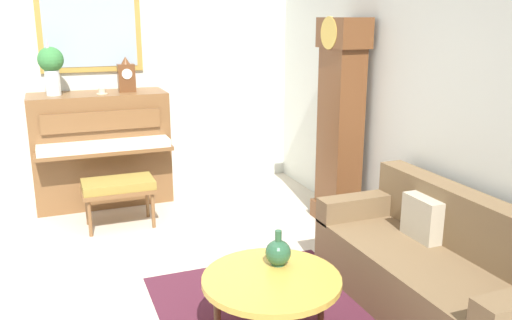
{
  "coord_description": "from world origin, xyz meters",
  "views": [
    {
      "loc": [
        3.72,
        -0.5,
        2.02
      ],
      "look_at": [
        -0.17,
        1.03,
        0.9
      ],
      "focal_mm": 37.45,
      "sensor_mm": 36.0,
      "label": 1
    }
  ],
  "objects": [
    {
      "name": "mantel_clock",
      "position": [
        -2.23,
        0.32,
        1.4
      ],
      "size": [
        0.13,
        0.18,
        0.38
      ],
      "color": "brown",
      "rests_on": "piano"
    },
    {
      "name": "wall_back",
      "position": [
        0.01,
        2.4,
        1.4
      ],
      "size": [
        5.3,
        0.13,
        2.8
      ],
      "color": "silver",
      "rests_on": "ground_plane"
    },
    {
      "name": "piano",
      "position": [
        -2.23,
        0.0,
        0.62
      ],
      "size": [
        0.87,
        1.44,
        1.23
      ],
      "color": "brown",
      "rests_on": "ground_plane"
    },
    {
      "name": "flower_vase",
      "position": [
        -2.23,
        -0.44,
        1.54
      ],
      "size": [
        0.26,
        0.26,
        0.58
      ],
      "color": "silver",
      "rests_on": "piano"
    },
    {
      "name": "ground_plane",
      "position": [
        0.0,
        0.0,
        -0.05
      ],
      "size": [
        6.4,
        6.0,
        0.1
      ],
      "primitive_type": "cube",
      "color": "beige"
    },
    {
      "name": "green_jug",
      "position": [
        0.78,
        0.81,
        0.53
      ],
      "size": [
        0.17,
        0.17,
        0.24
      ],
      "color": "#234C33",
      "rests_on": "coffee_table"
    },
    {
      "name": "couch",
      "position": [
        1.01,
        1.92,
        0.31
      ],
      "size": [
        1.9,
        0.8,
        0.84
      ],
      "color": "brown",
      "rests_on": "ground_plane"
    },
    {
      "name": "coffee_table",
      "position": [
        0.93,
        0.7,
        0.42
      ],
      "size": [
        0.88,
        0.88,
        0.45
      ],
      "color": "gold",
      "rests_on": "ground_plane"
    },
    {
      "name": "wall_left",
      "position": [
        -2.6,
        0.0,
        1.41
      ],
      "size": [
        0.13,
        4.9,
        2.8
      ],
      "color": "silver",
      "rests_on": "ground_plane"
    },
    {
      "name": "grandfather_clock",
      "position": [
        -0.75,
        2.14,
        0.96
      ],
      "size": [
        0.52,
        0.34,
        2.03
      ],
      "color": "brown",
      "rests_on": "ground_plane"
    },
    {
      "name": "teacup",
      "position": [
        -2.15,
        0.04,
        1.25
      ],
      "size": [
        0.12,
        0.12,
        0.06
      ],
      "color": "beige",
      "rests_on": "piano"
    },
    {
      "name": "piano_bench",
      "position": [
        -1.41,
        0.06,
        0.41
      ],
      "size": [
        0.42,
        0.7,
        0.48
      ],
      "color": "brown",
      "rests_on": "ground_plane"
    }
  ]
}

